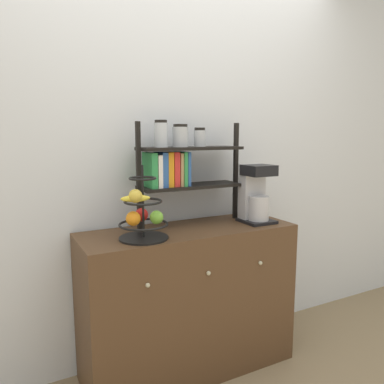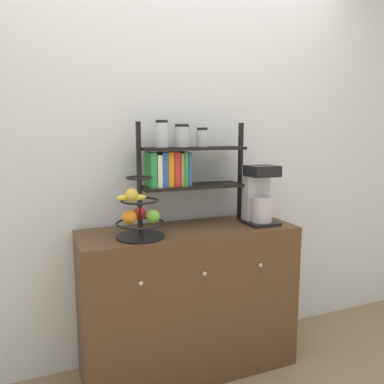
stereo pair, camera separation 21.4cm
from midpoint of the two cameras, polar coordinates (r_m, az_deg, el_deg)
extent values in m
cube|color=silver|center=(2.36, -0.28, 5.91)|extent=(7.00, 0.05, 2.60)
cube|color=#4C331E|center=(2.33, 2.27, -16.15)|extent=(1.26, 0.44, 0.88)
sphere|color=#B2AD8C|center=(1.92, -4.54, -13.76)|extent=(0.02, 0.02, 0.02)
sphere|color=#B2AD8C|center=(2.04, 5.00, -12.35)|extent=(0.02, 0.02, 0.02)
sphere|color=#B2AD8C|center=(2.21, 13.18, -10.87)|extent=(0.02, 0.02, 0.02)
cube|color=black|center=(2.35, 12.90, -4.57)|extent=(0.18, 0.20, 0.02)
cube|color=#B7B7BC|center=(2.36, 12.28, -0.05)|extent=(0.15, 0.08, 0.34)
cylinder|color=#B7B7BC|center=(2.32, 13.22, -2.63)|extent=(0.13, 0.13, 0.15)
cube|color=black|center=(2.29, 13.31, 3.13)|extent=(0.17, 0.16, 0.06)
cylinder|color=black|center=(2.00, -4.82, -6.81)|extent=(0.26, 0.26, 0.01)
cylinder|color=black|center=(1.96, -4.90, -1.34)|extent=(0.01, 0.01, 0.38)
torus|color=black|center=(1.98, -4.85, -4.78)|extent=(0.26, 0.26, 0.01)
torus|color=black|center=(1.96, -4.90, -1.34)|extent=(0.20, 0.20, 0.01)
torus|color=black|center=(1.94, -4.94, 2.17)|extent=(0.14, 0.14, 0.01)
sphere|color=red|center=(2.04, -5.03, -3.34)|extent=(0.07, 0.07, 0.07)
sphere|color=#6BAD33|center=(1.97, -2.88, -3.79)|extent=(0.07, 0.07, 0.07)
sphere|color=orange|center=(1.95, -6.42, -3.88)|extent=(0.08, 0.08, 0.08)
ellipsoid|color=yellow|center=(1.93, -6.06, -0.86)|extent=(0.15, 0.07, 0.04)
sphere|color=gold|center=(1.92, -6.08, -0.50)|extent=(0.07, 0.07, 0.07)
cube|color=black|center=(2.13, -5.22, 2.40)|extent=(0.02, 0.02, 0.61)
cube|color=black|center=(2.40, 9.91, 3.02)|extent=(0.02, 0.02, 0.61)
cube|color=black|center=(2.26, 2.78, 0.90)|extent=(0.63, 0.20, 0.02)
cube|color=black|center=(2.24, 2.83, 6.66)|extent=(0.63, 0.20, 0.02)
cube|color=#2D8C47|center=(2.15, -3.52, 3.40)|extent=(0.03, 0.16, 0.20)
cube|color=white|center=(2.16, -2.65, 3.26)|extent=(0.03, 0.16, 0.19)
cube|color=#2D599E|center=(2.17, -1.80, 3.47)|extent=(0.03, 0.14, 0.20)
cube|color=orange|center=(2.18, -0.87, 3.51)|extent=(0.03, 0.13, 0.20)
cube|color=red|center=(2.20, 0.04, 3.54)|extent=(0.03, 0.13, 0.20)
cube|color=tan|center=(2.21, 0.79, 3.48)|extent=(0.02, 0.14, 0.19)
cube|color=#2D8C47|center=(2.22, 1.30, 3.59)|extent=(0.02, 0.16, 0.20)
cube|color=#2D599E|center=(2.23, 1.86, 3.61)|extent=(0.02, 0.14, 0.20)
cylinder|color=silver|center=(2.16, -1.76, 8.66)|extent=(0.08, 0.08, 0.14)
cylinder|color=black|center=(2.16, -1.77, 10.70)|extent=(0.07, 0.07, 0.02)
cylinder|color=#ADB2B7|center=(2.21, 1.34, 8.38)|extent=(0.09, 0.09, 0.12)
cylinder|color=black|center=(2.21, 1.35, 10.09)|extent=(0.08, 0.08, 0.02)
cylinder|color=#ADB2B7|center=(2.26, 4.30, 8.13)|extent=(0.07, 0.07, 0.10)
cylinder|color=black|center=(2.26, 4.32, 9.56)|extent=(0.06, 0.06, 0.02)
camera|label=1|loc=(0.11, -87.14, 0.44)|focal=35.00mm
camera|label=2|loc=(0.11, 92.86, -0.44)|focal=35.00mm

